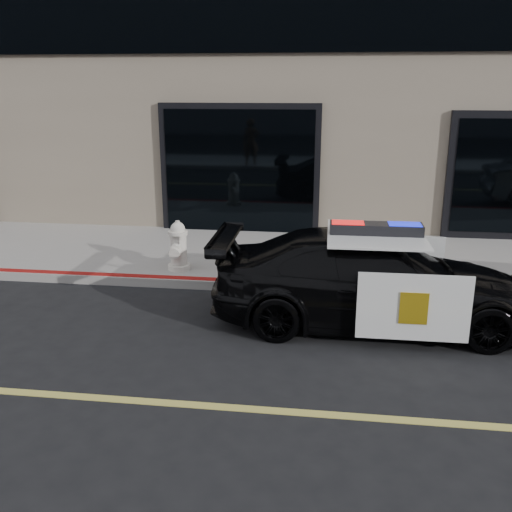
# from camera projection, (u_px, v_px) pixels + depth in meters

# --- Properties ---
(ground) EXTENTS (120.00, 120.00, 0.00)m
(ground) POSITION_uv_depth(u_px,v_px,m) (229.00, 408.00, 5.94)
(ground) COLOR black
(ground) RESTS_ON ground
(sidewalk_n) EXTENTS (60.00, 3.50, 0.15)m
(sidewalk_n) POSITION_uv_depth(u_px,v_px,m) (278.00, 257.00, 10.91)
(sidewalk_n) COLOR gray
(sidewalk_n) RESTS_ON ground
(police_car) EXTENTS (2.05, 4.46, 1.45)m
(police_car) POSITION_uv_depth(u_px,v_px,m) (373.00, 279.00, 7.87)
(police_car) COLOR black
(police_car) RESTS_ON ground
(fire_hydrant) EXTENTS (0.39, 0.54, 0.86)m
(fire_hydrant) POSITION_uv_depth(u_px,v_px,m) (178.00, 247.00, 9.81)
(fire_hydrant) COLOR silver
(fire_hydrant) RESTS_ON sidewalk_n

